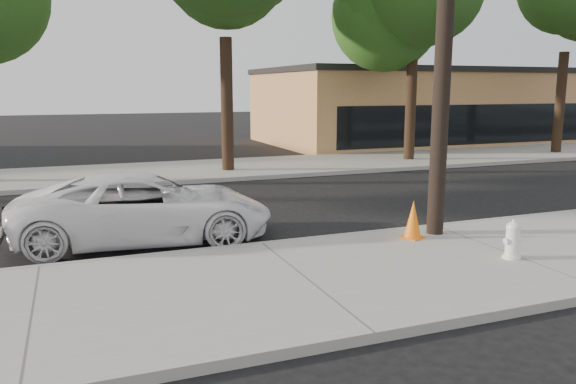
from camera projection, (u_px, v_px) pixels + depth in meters
The scene contains 11 objects.
ground at pixel (233, 226), 12.92m from camera, with size 120.00×120.00×0.00m, color black.
near_sidewalk at pixel (305, 282), 8.97m from camera, with size 90.00×4.40×0.15m, color gray.
far_sidewalk at pixel (171, 172), 20.71m from camera, with size 90.00×5.00×0.15m, color gray.
curb_near at pixel (262, 246), 10.98m from camera, with size 90.00×0.12×0.16m, color #9E9B93.
building_main at pixel (422, 107), 32.90m from camera, with size 18.00×10.00×4.00m, color #A57344.
utility_pole at pixel (446, 6), 10.86m from camera, with size 1.40×0.34×9.00m.
tree_d at pixel (421, 6), 22.66m from camera, with size 4.50×4.35×8.75m.
tree_e at pixel (575, 7), 25.25m from camera, with size 4.80×4.65×9.25m.
police_cruiser at pixel (146, 208), 11.48m from camera, with size 2.37×5.13×1.43m, color white.
fire_hydrant at pixel (513, 241), 9.91m from camera, with size 0.34×0.32×0.66m.
traffic_cone at pixel (413, 220), 11.26m from camera, with size 0.51×0.51×0.77m.
Camera 1 is at (-3.34, -12.18, 3.13)m, focal length 35.00 mm.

